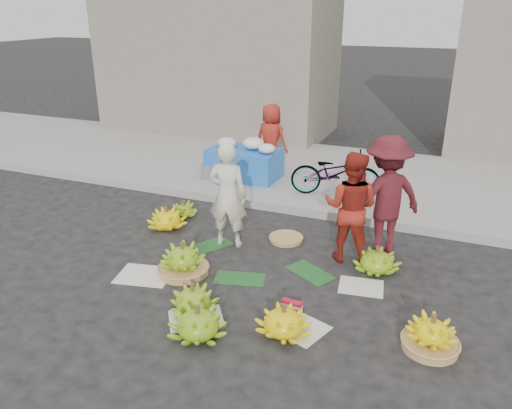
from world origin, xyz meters
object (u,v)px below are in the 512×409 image
at_px(banana_bunch_0, 183,260).
at_px(flower_table, 245,161).
at_px(banana_bunch_4, 431,335).
at_px(bicycle, 335,173).
at_px(vendor_cream, 228,195).

relative_size(banana_bunch_0, flower_table, 0.49).
height_order(banana_bunch_4, flower_table, flower_table).
bearing_deg(banana_bunch_4, bicycle, 117.57).
distance_m(banana_bunch_4, flower_table, 5.58).
bearing_deg(vendor_cream, bicycle, -122.04).
xyz_separation_m(banana_bunch_0, banana_bunch_4, (3.15, -0.39, -0.02)).
bearing_deg(banana_bunch_4, vendor_cream, 154.61).
xyz_separation_m(banana_bunch_4, bicycle, (-1.95, 3.74, 0.36)).
xyz_separation_m(banana_bunch_0, flower_table, (-0.70, 3.64, 0.25)).
xyz_separation_m(flower_table, bicycle, (1.89, -0.29, 0.09)).
height_order(banana_bunch_0, banana_bunch_4, banana_bunch_0).
xyz_separation_m(banana_bunch_4, vendor_cream, (-2.96, 1.41, 0.61)).
relative_size(vendor_cream, flower_table, 1.11).
bearing_deg(vendor_cream, flower_table, -80.15).
relative_size(banana_bunch_0, bicycle, 0.44).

